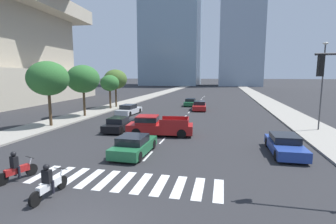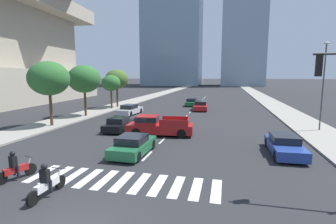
% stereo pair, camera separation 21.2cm
% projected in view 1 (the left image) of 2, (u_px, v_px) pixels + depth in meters
% --- Properties ---
extents(sidewalk_east, '(4.00, 260.00, 0.15)m').
position_uv_depth(sidewalk_east, '(286.00, 113.00, 34.11)').
color(sidewalk_east, gray).
rests_on(sidewalk_east, ground).
extents(sidewalk_west, '(4.00, 260.00, 0.15)m').
position_uv_depth(sidewalk_west, '(108.00, 108.00, 39.57)').
color(sidewalk_west, gray).
rests_on(sidewalk_west, ground).
extents(crosswalk_near, '(9.45, 2.41, 0.01)m').
position_uv_depth(crosswalk_near, '(124.00, 181.00, 12.30)').
color(crosswalk_near, silver).
rests_on(crosswalk_near, ground).
extents(lane_divider_center, '(0.14, 50.00, 0.01)m').
position_uv_depth(lane_divider_center, '(193.00, 109.00, 39.38)').
color(lane_divider_center, silver).
rests_on(lane_divider_center, ground).
extents(motorcycle_lead, '(0.91, 2.00, 1.49)m').
position_uv_depth(motorcycle_lead, '(16.00, 169.00, 12.36)').
color(motorcycle_lead, black).
rests_on(motorcycle_lead, ground).
extents(motorcycle_trailing, '(0.70, 2.25, 1.49)m').
position_uv_depth(motorcycle_trailing, '(49.00, 184.00, 10.64)').
color(motorcycle_trailing, black).
rests_on(motorcycle_trailing, ground).
extents(pickup_truck, '(5.74, 2.56, 1.67)m').
position_uv_depth(pickup_truck, '(157.00, 126.00, 21.79)').
color(pickup_truck, maroon).
rests_on(pickup_truck, ground).
extents(sedan_green_0, '(1.85, 4.48, 1.24)m').
position_uv_depth(sedan_green_0, '(191.00, 102.00, 42.99)').
color(sedan_green_0, '#1E6038').
rests_on(sedan_green_0, ground).
extents(sedan_red_1, '(2.24, 4.80, 1.32)m').
position_uv_depth(sedan_red_1, '(199.00, 106.00, 37.59)').
color(sedan_red_1, maroon).
rests_on(sedan_red_1, ground).
extents(sedan_green_2, '(2.01, 4.28, 1.27)m').
position_uv_depth(sedan_green_2, '(134.00, 145.00, 16.51)').
color(sedan_green_2, '#1E6038').
rests_on(sedan_green_2, ground).
extents(sedan_silver_3, '(2.15, 4.75, 1.32)m').
position_uv_depth(sedan_silver_3, '(129.00, 110.00, 33.44)').
color(sedan_silver_3, '#B7BABF').
rests_on(sedan_silver_3, ground).
extents(sedan_blue_4, '(1.92, 4.66, 1.24)m').
position_uv_depth(sedan_blue_4, '(285.00, 145.00, 16.64)').
color(sedan_blue_4, navy).
rests_on(sedan_blue_4, ground).
extents(sedan_black_5, '(1.87, 4.47, 1.26)m').
position_uv_depth(sedan_black_5, '(119.00, 124.00, 23.68)').
color(sedan_black_5, black).
rests_on(sedan_black_5, ground).
extents(street_lamp_east, '(0.50, 0.24, 7.86)m').
position_uv_depth(street_lamp_east, '(322.00, 80.00, 22.74)').
color(street_lamp_east, '#3F3F42').
rests_on(street_lamp_east, sidewalk_east).
extents(street_tree_nearest, '(3.92, 3.92, 6.33)m').
position_uv_depth(street_tree_nearest, '(48.00, 79.00, 24.66)').
color(street_tree_nearest, '#4C3823').
rests_on(street_tree_nearest, sidewalk_west).
extents(street_tree_second, '(3.96, 3.96, 6.21)m').
position_uv_depth(street_tree_second, '(83.00, 79.00, 30.82)').
color(street_tree_second, '#4C3823').
rests_on(street_tree_second, sidewalk_west).
extents(street_tree_third, '(2.81, 2.81, 5.02)m').
position_uv_depth(street_tree_third, '(110.00, 83.00, 38.07)').
color(street_tree_third, '#4C3823').
rests_on(street_tree_third, sidewalk_west).
extents(street_tree_fourth, '(3.62, 3.62, 5.90)m').
position_uv_depth(street_tree_fourth, '(115.00, 79.00, 40.05)').
color(street_tree_fourth, '#4C3823').
rests_on(street_tree_fourth, sidewalk_west).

